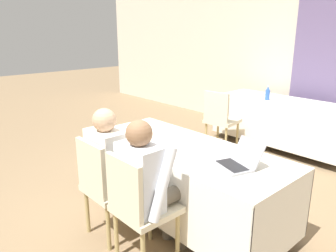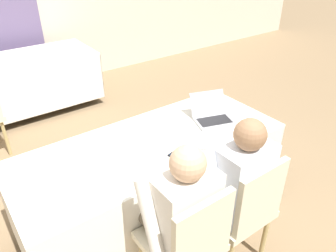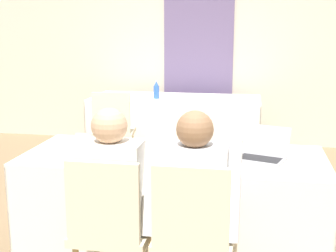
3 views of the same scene
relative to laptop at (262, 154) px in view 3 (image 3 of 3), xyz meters
The scene contains 14 objects.
ground_plane 0.99m from the laptop, behind, with size 24.00×24.00×0.00m, color #846B4C.
wall_back 3.46m from the laptop, 100.22° to the left, with size 12.00×0.06×2.70m.
curtain_panel 3.44m from the laptop, 104.03° to the left, with size 0.94×0.04×2.65m.
conference_table_near 0.64m from the laptop, behind, with size 2.09×0.86×0.74m.
conference_table_far 2.80m from the laptop, 111.46° to the left, with size 2.09×0.86×0.74m.
laptop is the anchor object (origin of this frame).
cell_phone 0.62m from the laptop, 155.17° to the right, with size 0.10×0.16×0.01m.
paper_beside_laptop 0.37m from the laptop, behind, with size 0.32×0.36×0.00m.
water_bottle 2.77m from the laptop, 116.59° to the left, with size 0.07×0.07×0.23m.
chair_near_left 1.14m from the laptop, 139.34° to the right, with size 0.44×0.44×0.93m.
chair_near_right 0.85m from the laptop, 117.17° to the right, with size 0.44×0.44×0.93m.
chair_far_spare 2.37m from the laptop, 132.02° to the left, with size 0.50×0.50×0.93m.
person_checkered_shirt 1.05m from the laptop, 143.70° to the right, with size 0.50×0.52×1.19m.
person_white_shirt 0.73m from the laptop, 120.97° to the right, with size 0.50×0.52×1.19m.
Camera 3 is at (0.53, -3.10, 1.63)m, focal length 50.00 mm.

